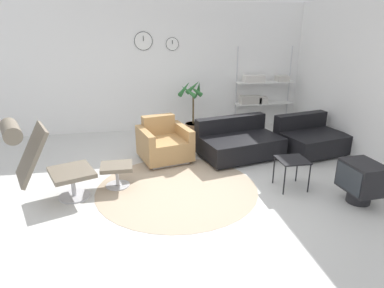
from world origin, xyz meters
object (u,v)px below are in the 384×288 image
(couch_second, at_px, (310,139))
(potted_plant, at_px, (193,115))
(ottoman, at_px, (117,171))
(crt_television, at_px, (361,180))
(lounge_chair, at_px, (40,155))
(shelf_unit, at_px, (260,90))
(side_table, at_px, (292,162))
(couch_low, at_px, (239,143))
(armchair_red, at_px, (164,145))

(couch_second, xyz_separation_m, potted_plant, (-2.02, 1.42, 0.20))
(ottoman, xyz_separation_m, crt_television, (3.29, -1.09, 0.08))
(lounge_chair, distance_m, couch_second, 4.72)
(ottoman, bearing_deg, crt_television, -18.33)
(shelf_unit, bearing_deg, side_table, -101.70)
(ottoman, xyz_separation_m, shelf_unit, (3.20, 2.59, 0.63))
(couch_second, bearing_deg, couch_low, -14.15)
(lounge_chair, height_order, couch_low, lounge_chair)
(couch_low, bearing_deg, lounge_chair, 8.75)
(lounge_chair, distance_m, ottoman, 1.12)
(armchair_red, relative_size, couch_low, 0.63)
(couch_second, relative_size, potted_plant, 1.08)
(couch_low, bearing_deg, ottoman, 8.88)
(couch_low, xyz_separation_m, potted_plant, (-0.61, 1.39, 0.20))
(couch_low, relative_size, shelf_unit, 0.86)
(armchair_red, height_order, couch_low, armchair_red)
(ottoman, bearing_deg, armchair_red, 49.54)
(side_table, relative_size, shelf_unit, 0.25)
(lounge_chair, height_order, side_table, lounge_chair)
(crt_television, height_order, potted_plant, potted_plant)
(lounge_chair, height_order, potted_plant, potted_plant)
(ottoman, relative_size, shelf_unit, 0.25)
(crt_television, bearing_deg, armchair_red, 46.56)
(couch_second, height_order, side_table, couch_second)
(potted_plant, relative_size, shelf_unit, 0.66)
(couch_second, relative_size, side_table, 2.87)
(couch_low, relative_size, potted_plant, 1.31)
(ottoman, distance_m, couch_low, 2.34)
(ottoman, bearing_deg, couch_low, 21.82)
(couch_low, xyz_separation_m, side_table, (0.38, -1.38, 0.16))
(couch_second, bearing_deg, lounge_chair, 2.03)
(lounge_chair, relative_size, ottoman, 2.57)
(crt_television, xyz_separation_m, potted_plant, (-1.72, 3.35, 0.12))
(couch_second, xyz_separation_m, side_table, (-1.03, -1.35, 0.16))
(lounge_chair, relative_size, potted_plant, 0.99)
(side_table, bearing_deg, ottoman, 168.67)
(lounge_chair, bearing_deg, couch_second, 83.59)
(armchair_red, xyz_separation_m, crt_television, (2.48, -2.04, 0.05))
(couch_second, bearing_deg, shelf_unit, -90.41)
(crt_television, distance_m, shelf_unit, 3.73)
(armchair_red, distance_m, couch_low, 1.37)
(couch_low, distance_m, crt_television, 2.26)
(ottoman, xyz_separation_m, armchair_red, (0.81, 0.95, 0.03))
(side_table, relative_size, crt_television, 0.79)
(lounge_chair, height_order, shelf_unit, shelf_unit)
(lounge_chair, bearing_deg, shelf_unit, 104.21)
(potted_plant, bearing_deg, crt_television, -62.85)
(potted_plant, bearing_deg, armchair_red, -119.98)
(armchair_red, distance_m, crt_television, 3.21)
(couch_second, distance_m, crt_television, 1.96)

